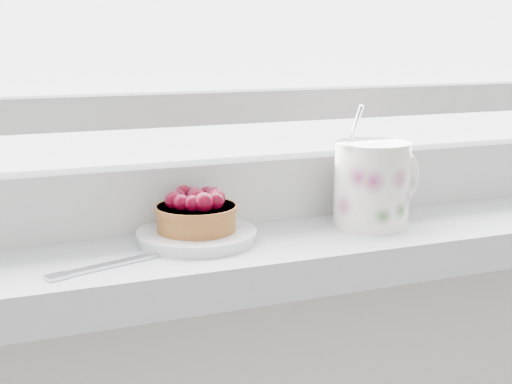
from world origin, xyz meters
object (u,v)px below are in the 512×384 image
saucer (197,236)px  fork (140,258)px  floral_mug (374,182)px  raspberry_tart (197,212)px

saucer → fork: (-0.07, -0.04, -0.00)m
floral_mug → fork: floral_mug is taller
raspberry_tart → fork: (-0.07, -0.04, -0.03)m
saucer → raspberry_tart: 0.03m
saucer → fork: bearing=-150.8°
saucer → fork: saucer is taller
saucer → floral_mug: size_ratio=0.92×
raspberry_tart → floral_mug: bearing=-3.0°
fork → floral_mug: bearing=5.7°
saucer → fork: 0.08m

